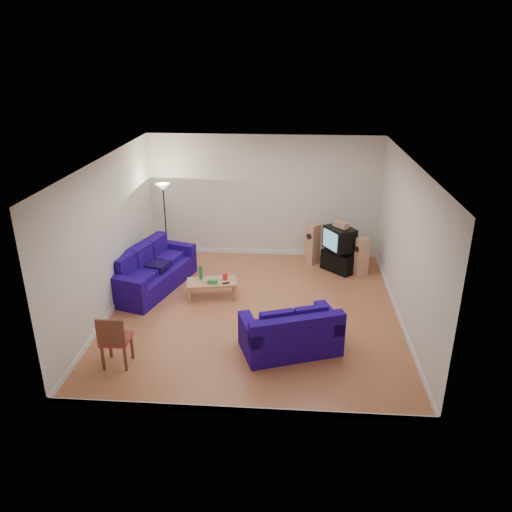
# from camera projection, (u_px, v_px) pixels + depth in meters

# --- Properties ---
(room) EXTENTS (6.01, 6.51, 3.21)m
(room) POSITION_uv_depth(u_px,v_px,m) (255.00, 243.00, 10.00)
(room) COLOR #994F2F
(room) RESTS_ON ground
(sofa_three_seat) EXTENTS (1.71, 2.64, 0.94)m
(sofa_three_seat) POSITION_uv_depth(u_px,v_px,m) (149.00, 274.00, 11.52)
(sofa_three_seat) COLOR #1C0865
(sofa_three_seat) RESTS_ON ground
(sofa_loveseat) EXTENTS (1.96, 1.49, 0.87)m
(sofa_loveseat) POSITION_uv_depth(u_px,v_px,m) (291.00, 335.00, 9.06)
(sofa_loveseat) COLOR #1C0865
(sofa_loveseat) RESTS_ON ground
(coffee_table) EXTENTS (1.18, 0.75, 0.40)m
(coffee_table) POSITION_uv_depth(u_px,v_px,m) (212.00, 283.00, 11.06)
(coffee_table) COLOR tan
(coffee_table) RESTS_ON ground
(bottle) EXTENTS (0.08, 0.08, 0.32)m
(bottle) POSITION_uv_depth(u_px,v_px,m) (201.00, 273.00, 11.07)
(bottle) COLOR #197233
(bottle) RESTS_ON coffee_table
(tissue_box) EXTENTS (0.23, 0.14, 0.09)m
(tissue_box) POSITION_uv_depth(u_px,v_px,m) (213.00, 281.00, 10.92)
(tissue_box) COLOR green
(tissue_box) RESTS_ON coffee_table
(red_canister) EXTENTS (0.14, 0.14, 0.15)m
(red_canister) POSITION_uv_depth(u_px,v_px,m) (225.00, 276.00, 11.09)
(red_canister) COLOR red
(red_canister) RESTS_ON coffee_table
(remote) EXTENTS (0.16, 0.11, 0.02)m
(remote) POSITION_uv_depth(u_px,v_px,m) (226.00, 283.00, 10.91)
(remote) COLOR black
(remote) RESTS_ON coffee_table
(tv_stand) EXTENTS (0.92, 0.91, 0.51)m
(tv_stand) POSITION_uv_depth(u_px,v_px,m) (339.00, 261.00, 12.45)
(tv_stand) COLOR black
(tv_stand) RESTS_ON ground
(av_receiver) EXTENTS (0.50, 0.46, 0.09)m
(av_receiver) POSITION_uv_depth(u_px,v_px,m) (342.00, 249.00, 12.38)
(av_receiver) COLOR black
(av_receiver) RESTS_ON tv_stand
(television) EXTENTS (0.82, 0.89, 0.56)m
(television) POSITION_uv_depth(u_px,v_px,m) (339.00, 238.00, 12.16)
(television) COLOR black
(television) RESTS_ON av_receiver
(centre_speaker) EXTENTS (0.39, 0.41, 0.14)m
(centre_speaker) POSITION_uv_depth(u_px,v_px,m) (341.00, 224.00, 12.06)
(centre_speaker) COLOR tan
(centre_speaker) RESTS_ON television
(speaker_left) EXTENTS (0.39, 0.39, 1.05)m
(speaker_left) POSITION_uv_depth(u_px,v_px,m) (313.00, 244.00, 12.79)
(speaker_left) COLOR tan
(speaker_left) RESTS_ON ground
(speaker_right) EXTENTS (0.36, 0.33, 0.98)m
(speaker_right) POSITION_uv_depth(u_px,v_px,m) (362.00, 257.00, 12.08)
(speaker_right) COLOR tan
(speaker_right) RESTS_ON ground
(floor_lamp) EXTENTS (0.36, 0.36, 2.10)m
(floor_lamp) POSITION_uv_depth(u_px,v_px,m) (164.00, 198.00, 12.36)
(floor_lamp) COLOR black
(floor_lamp) RESTS_ON ground
(dining_chair) EXTENTS (0.49, 0.49, 1.00)m
(dining_chair) POSITION_uv_depth(u_px,v_px,m) (114.00, 339.00, 8.53)
(dining_chair) COLOR brown
(dining_chair) RESTS_ON ground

